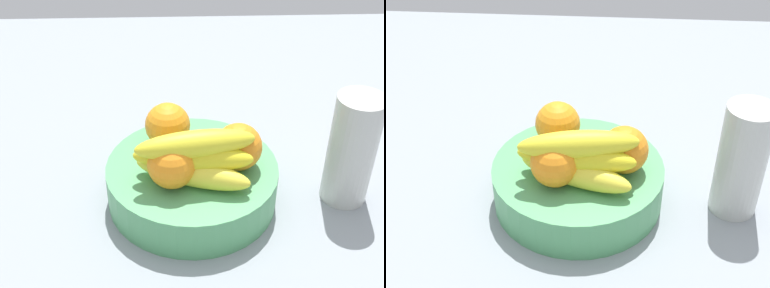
# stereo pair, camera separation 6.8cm
# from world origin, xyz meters

# --- Properties ---
(ground_plane) EXTENTS (1.80, 1.40, 0.03)m
(ground_plane) POSITION_xyz_m (0.00, 0.00, -0.01)
(ground_plane) COLOR gray
(fruit_bowl) EXTENTS (0.26, 0.26, 0.06)m
(fruit_bowl) POSITION_xyz_m (0.01, -0.03, 0.03)
(fruit_bowl) COLOR #4F9E63
(fruit_bowl) RESTS_ON ground_plane
(orange_front_left) EXTENTS (0.07, 0.07, 0.07)m
(orange_front_left) POSITION_xyz_m (-0.03, 0.03, 0.10)
(orange_front_left) COLOR orange
(orange_front_left) RESTS_ON fruit_bowl
(orange_front_right) EXTENTS (0.07, 0.07, 0.07)m
(orange_front_right) POSITION_xyz_m (-0.02, -0.07, 0.10)
(orange_front_right) COLOR orange
(orange_front_right) RESTS_ON fruit_bowl
(orange_center) EXTENTS (0.07, 0.07, 0.07)m
(orange_center) POSITION_xyz_m (0.08, -0.03, 0.10)
(orange_center) COLOR orange
(orange_center) RESTS_ON fruit_bowl
(banana_bunch) EXTENTS (0.18, 0.10, 0.08)m
(banana_bunch) POSITION_xyz_m (0.01, -0.06, 0.11)
(banana_bunch) COLOR yellow
(banana_bunch) RESTS_ON fruit_bowl
(thermos_tumbler) EXTENTS (0.07, 0.07, 0.18)m
(thermos_tumbler) POSITION_xyz_m (0.25, -0.03, 0.09)
(thermos_tumbler) COLOR #B9BAB4
(thermos_tumbler) RESTS_ON ground_plane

